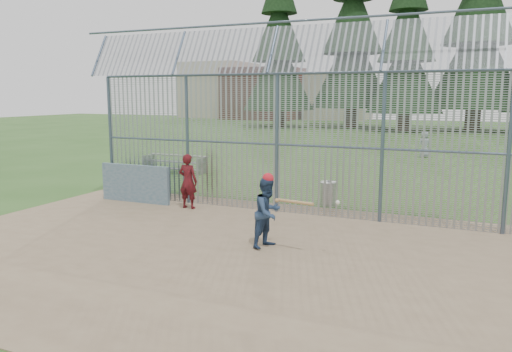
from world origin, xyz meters
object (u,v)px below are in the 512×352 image
at_px(dugout_wall, 135,183).
at_px(batter, 268,213).
at_px(onlooker, 188,181).
at_px(trash_can, 329,193).
at_px(bleacher, 175,163).

distance_m(dugout_wall, batter, 6.29).
bearing_deg(batter, onlooker, 72.14).
distance_m(trash_can, bleacher, 9.00).
height_order(batter, trash_can, batter).
bearing_deg(bleacher, batter, -47.05).
xyz_separation_m(dugout_wall, bleacher, (-2.35, 5.93, -0.21)).
relative_size(onlooker, trash_can, 2.02).
xyz_separation_m(trash_can, bleacher, (-8.13, 3.86, 0.03)).
bearing_deg(dugout_wall, trash_can, 19.68).
distance_m(dugout_wall, onlooker, 2.02).
height_order(batter, onlooker, onlooker).
xyz_separation_m(batter, bleacher, (-8.03, 8.63, -0.40)).
height_order(trash_can, bleacher, trash_can).
xyz_separation_m(batter, onlooker, (-3.67, 2.62, 0.04)).
bearing_deg(onlooker, bleacher, -53.59).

